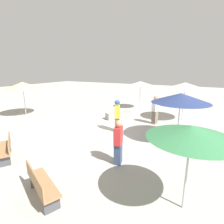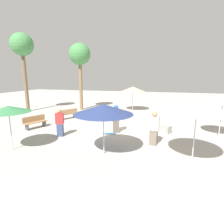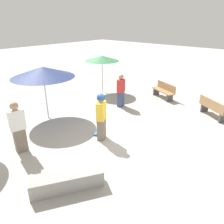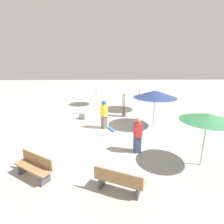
{
  "view_description": "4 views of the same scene",
  "coord_description": "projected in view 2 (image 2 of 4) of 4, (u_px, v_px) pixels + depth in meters",
  "views": [
    {
      "loc": [
        -5.01,
        7.99,
        3.44
      ],
      "look_at": [
        -0.81,
        0.22,
        1.24
      ],
      "focal_mm": 28.0,
      "sensor_mm": 36.0,
      "label": 1
    },
    {
      "loc": [
        -11.25,
        -3.03,
        3.55
      ],
      "look_at": [
        -0.24,
        0.08,
        1.21
      ],
      "focal_mm": 28.0,
      "sensor_mm": 36.0,
      "label": 2
    },
    {
      "loc": [
        4.25,
        -5.5,
        4.21
      ],
      "look_at": [
        -0.63,
        0.02,
        1.04
      ],
      "focal_mm": 35.0,
      "sensor_mm": 36.0,
      "label": 3
    },
    {
      "loc": [
        -1.05,
        10.01,
        4.07
      ],
      "look_at": [
        -1.32,
        -0.08,
        1.13
      ],
      "focal_mm": 28.0,
      "sensor_mm": 36.0,
      "label": 4
    }
  ],
  "objects": [
    {
      "name": "bystander_far",
      "position": [
        60.0,
        123.0,
        10.41
      ],
      "size": [
        0.35,
        0.5,
        1.67
      ],
      "rotation": [
        0.0,
        0.0,
        4.94
      ],
      "color": "#38476B",
      "rests_on": "ground_plane"
    },
    {
      "name": "shade_umbrella_white",
      "position": [
        223.0,
        100.0,
        9.98
      ],
      "size": [
        2.02,
        2.02,
        2.38
      ],
      "color": "#B7B7BC",
      "rests_on": "ground_plane"
    },
    {
      "name": "skater_main",
      "position": [
        116.0,
        118.0,
        11.06
      ],
      "size": [
        0.46,
        0.54,
        1.79
      ],
      "rotation": [
        0.0,
        0.0,
        2.08
      ],
      "color": "#726656",
      "rests_on": "ground_plane"
    },
    {
      "name": "skateboard",
      "position": [
        109.0,
        133.0,
        10.91
      ],
      "size": [
        0.48,
        0.82,
        0.07
      ],
      "rotation": [
        0.0,
        0.0,
        1.94
      ],
      "color": "teal",
      "rests_on": "ground_plane"
    },
    {
      "name": "shade_umbrella_tan",
      "position": [
        133.0,
        89.0,
        18.06
      ],
      "size": [
        2.63,
        2.63,
        2.5
      ],
      "color": "#B7B7BC",
      "rests_on": "ground_plane"
    },
    {
      "name": "ground_plane",
      "position": [
        114.0,
        128.0,
        12.12
      ],
      "size": [
        60.0,
        60.0,
        0.0
      ],
      "primitive_type": "plane",
      "color": "#ADA8A0"
    },
    {
      "name": "palm_tree_right",
      "position": [
        22.0,
        47.0,
        16.85
      ],
      "size": [
        2.16,
        2.16,
        7.65
      ],
      "color": "brown",
      "rests_on": "ground_plane"
    },
    {
      "name": "palm_tree_center_left",
      "position": [
        80.0,
        56.0,
        17.91
      ],
      "size": [
        2.2,
        2.2,
        6.88
      ],
      "color": "brown",
      "rests_on": "ground_plane"
    },
    {
      "name": "bench_far",
      "position": [
        35.0,
        122.0,
        12.14
      ],
      "size": [
        1.64,
        1.05,
        0.85
      ],
      "rotation": [
        0.0,
        0.0,
        2.72
      ],
      "color": "#47474C",
      "rests_on": "ground_plane"
    },
    {
      "name": "shade_umbrella_navy",
      "position": [
        103.0,
        109.0,
        7.77
      ],
      "size": [
        2.68,
        2.68,
        2.34
      ],
      "color": "#B7B7BC",
      "rests_on": "ground_plane"
    },
    {
      "name": "shade_umbrella_cream",
      "position": [
        197.0,
        107.0,
        6.93
      ],
      "size": [
        2.58,
        2.58,
        2.56
      ],
      "color": "#B7B7BC",
      "rests_on": "ground_plane"
    },
    {
      "name": "bench_near",
      "position": [
        68.0,
        114.0,
        14.74
      ],
      "size": [
        1.59,
        1.23,
        0.85
      ],
      "rotation": [
        0.0,
        0.0,
        5.72
      ],
      "color": "#47474C",
      "rests_on": "ground_plane"
    },
    {
      "name": "shade_umbrella_green",
      "position": [
        8.0,
        109.0,
        8.2
      ],
      "size": [
        2.02,
        2.02,
        2.19
      ],
      "color": "#B7B7BC",
      "rests_on": "ground_plane"
    },
    {
      "name": "concrete_ledge",
      "position": [
        157.0,
        127.0,
        11.61
      ],
      "size": [
        1.41,
        1.91,
        0.45
      ],
      "rotation": [
        0.0,
        0.0,
        1.04
      ],
      "color": "gray",
      "rests_on": "ground_plane"
    },
    {
      "name": "bystander_watching",
      "position": [
        154.0,
        129.0,
        9.03
      ],
      "size": [
        0.37,
        0.54,
        1.8
      ],
      "rotation": [
        0.0,
        0.0,
        1.35
      ],
      "color": "#726656",
      "rests_on": "ground_plane"
    }
  ]
}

